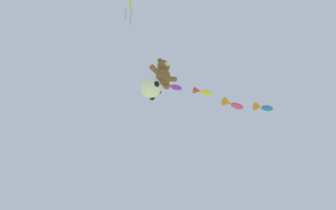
% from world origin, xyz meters
% --- Properties ---
extents(teddy_bear_kite, '(1.91, 0.84, 1.93)m').
position_xyz_m(teddy_bear_kite, '(0.26, 3.22, 9.34)').
color(teddy_bear_kite, brown).
extents(soccer_ball_kite, '(1.19, 1.19, 1.10)m').
position_xyz_m(soccer_ball_kite, '(-0.54, 3.22, 7.94)').
color(soccer_ball_kite, white).
extents(fish_kite_violet, '(1.50, 0.88, 0.53)m').
position_xyz_m(fish_kite_violet, '(2.74, 5.40, 11.00)').
color(fish_kite_violet, purple).
extents(fish_kite_goldfin, '(1.59, 0.95, 0.51)m').
position_xyz_m(fish_kite_goldfin, '(5.19, 4.70, 11.26)').
color(fish_kite_goldfin, yellow).
extents(fish_kite_magenta, '(2.09, 0.95, 0.66)m').
position_xyz_m(fish_kite_magenta, '(7.93, 3.97, 10.89)').
color(fish_kite_magenta, '#E53F9E').
extents(fish_kite_cobalt, '(1.76, 1.24, 0.68)m').
position_xyz_m(fish_kite_cobalt, '(10.27, 2.68, 10.91)').
color(fish_kite_cobalt, blue).
extents(diamond_kite, '(0.92, 1.03, 2.66)m').
position_xyz_m(diamond_kite, '(-2.40, 3.12, 13.19)').
color(diamond_kite, yellow).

